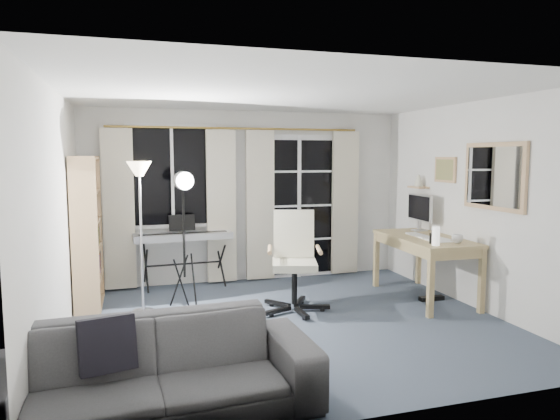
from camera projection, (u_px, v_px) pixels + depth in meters
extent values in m
cube|color=#3D4759|center=(290.00, 324.00, 5.31)|extent=(4.50, 4.00, 0.02)
cube|color=white|center=(172.00, 176.00, 6.74)|extent=(1.20, 0.06, 1.40)
cube|color=black|center=(172.00, 176.00, 6.71)|extent=(1.10, 0.02, 1.30)
cube|color=white|center=(172.00, 176.00, 6.70)|extent=(0.04, 0.03, 1.30)
cube|color=white|center=(298.00, 207.00, 7.30)|extent=(1.32, 0.06, 2.11)
cube|color=black|center=(279.00, 208.00, 7.18)|extent=(0.55, 0.02, 1.95)
cube|color=black|center=(318.00, 207.00, 7.35)|extent=(0.55, 0.02, 1.95)
cube|color=white|center=(299.00, 208.00, 7.26)|extent=(0.05, 0.04, 2.05)
cube|color=white|center=(299.00, 240.00, 7.31)|extent=(1.15, 0.03, 0.03)
cube|color=white|center=(299.00, 206.00, 7.26)|extent=(1.15, 0.03, 0.03)
cube|color=white|center=(299.00, 171.00, 7.20)|extent=(1.15, 0.03, 0.03)
cylinder|color=gold|center=(238.00, 128.00, 6.85)|extent=(3.50, 0.03, 0.03)
cube|color=beige|center=(119.00, 209.00, 6.49)|extent=(0.40, 0.07, 2.10)
cube|color=beige|center=(221.00, 206.00, 6.87)|extent=(0.40, 0.07, 2.10)
cube|color=beige|center=(260.00, 205.00, 7.03)|extent=(0.40, 0.07, 2.10)
cube|color=beige|center=(345.00, 203.00, 7.39)|extent=(0.40, 0.07, 2.10)
cube|color=tan|center=(84.00, 238.00, 5.44)|extent=(0.28, 0.03, 1.77)
cube|color=tan|center=(90.00, 228.00, 6.20)|extent=(0.28, 0.03, 1.77)
cube|color=tan|center=(76.00, 233.00, 5.78)|extent=(0.03, 0.80, 1.77)
cube|color=tan|center=(90.00, 304.00, 5.91)|extent=(0.29, 0.80, 0.02)
cube|color=tan|center=(89.00, 277.00, 5.88)|extent=(0.29, 0.80, 0.02)
cube|color=tan|center=(88.00, 249.00, 5.84)|extent=(0.29, 0.80, 0.02)
cube|color=tan|center=(87.00, 220.00, 5.80)|extent=(0.29, 0.80, 0.02)
cube|color=tan|center=(86.00, 191.00, 5.77)|extent=(0.29, 0.80, 0.02)
cube|color=tan|center=(84.00, 158.00, 5.73)|extent=(0.29, 0.80, 0.02)
cube|color=#B4B3A9|center=(88.00, 272.00, 5.56)|extent=(0.20, 0.05, 0.23)
cube|color=#B08949|center=(89.00, 273.00, 5.64)|extent=(0.20, 0.04, 0.18)
cube|color=#2F2F2F|center=(89.00, 270.00, 5.71)|extent=(0.20, 0.03, 0.20)
cube|color=#B08949|center=(90.00, 267.00, 5.77)|extent=(0.20, 0.03, 0.26)
cube|color=#B4B3A9|center=(90.00, 268.00, 5.84)|extent=(0.20, 0.05, 0.21)
cube|color=brown|center=(91.00, 266.00, 5.92)|extent=(0.20, 0.03, 0.21)
cube|color=#4036A4|center=(91.00, 265.00, 5.98)|extent=(0.20, 0.04, 0.22)
cube|color=#B08949|center=(92.00, 264.00, 6.06)|extent=(0.20, 0.03, 0.20)
cube|color=brown|center=(92.00, 262.00, 6.12)|extent=(0.20, 0.05, 0.21)
cube|color=#2F2F2F|center=(92.00, 260.00, 6.19)|extent=(0.20, 0.03, 0.23)
cube|color=#4036A4|center=(87.00, 242.00, 5.52)|extent=(0.20, 0.03, 0.24)
cube|color=#2F2F2F|center=(87.00, 241.00, 5.58)|extent=(0.20, 0.05, 0.24)
cube|color=#2F2F2F|center=(88.00, 241.00, 5.67)|extent=(0.20, 0.03, 0.20)
cube|color=#4036A4|center=(89.00, 241.00, 5.73)|extent=(0.20, 0.03, 0.19)
cube|color=#4036A4|center=(89.00, 240.00, 5.79)|extent=(0.20, 0.03, 0.21)
cube|color=#2F2F2F|center=(89.00, 237.00, 5.85)|extent=(0.20, 0.03, 0.24)
cube|color=#2F2F2F|center=(90.00, 238.00, 5.92)|extent=(0.20, 0.04, 0.19)
cube|color=#BFC249|center=(90.00, 237.00, 5.99)|extent=(0.20, 0.04, 0.21)
cube|color=#B08949|center=(91.00, 235.00, 6.06)|extent=(0.20, 0.03, 0.22)
cube|color=#2F2F2F|center=(91.00, 235.00, 6.11)|extent=(0.20, 0.03, 0.21)
cube|color=brown|center=(86.00, 211.00, 5.48)|extent=(0.20, 0.03, 0.25)
cube|color=#2F2F2F|center=(86.00, 213.00, 5.55)|extent=(0.20, 0.03, 0.19)
cube|color=#B4B3A9|center=(87.00, 210.00, 5.60)|extent=(0.20, 0.03, 0.27)
cube|color=#B4B3A9|center=(87.00, 210.00, 5.67)|extent=(0.20, 0.03, 0.24)
cube|color=#B08949|center=(88.00, 211.00, 5.73)|extent=(0.20, 0.03, 0.20)
cube|color=#4036A4|center=(88.00, 211.00, 5.79)|extent=(0.20, 0.04, 0.20)
cylinder|color=#B2B2B7|center=(143.00, 312.00, 5.65)|extent=(0.33, 0.33, 0.03)
cylinder|color=#B2B2B7|center=(141.00, 242.00, 5.56)|extent=(0.04, 0.04, 1.59)
cone|color=#FFE5B2|center=(139.00, 169.00, 5.48)|extent=(0.35, 0.35, 0.16)
cylinder|color=black|center=(146.00, 267.00, 6.47)|extent=(0.06, 0.62, 0.56)
cylinder|color=black|center=(146.00, 267.00, 6.47)|extent=(0.06, 0.62, 0.56)
cylinder|color=black|center=(220.00, 261.00, 6.79)|extent=(0.06, 0.62, 0.56)
cylinder|color=black|center=(220.00, 261.00, 6.79)|extent=(0.06, 0.62, 0.56)
cylinder|color=black|center=(184.00, 264.00, 6.63)|extent=(0.98, 0.07, 0.02)
cube|color=silver|center=(183.00, 236.00, 6.59)|extent=(1.29, 0.39, 0.09)
cube|color=white|center=(184.00, 234.00, 6.51)|extent=(1.19, 0.20, 0.01)
cube|color=black|center=(184.00, 233.00, 6.54)|extent=(1.14, 0.14, 0.01)
cube|color=black|center=(182.00, 223.00, 6.66)|extent=(0.35, 0.09, 0.21)
cylinder|color=black|center=(194.00, 282.00, 5.86)|extent=(0.05, 0.25, 0.65)
cylinder|color=black|center=(179.00, 282.00, 5.88)|extent=(0.23, 0.12, 0.66)
cylinder|color=black|center=(182.00, 285.00, 5.71)|extent=(0.21, 0.16, 0.66)
cylinder|color=black|center=(184.00, 229.00, 5.75)|extent=(0.03, 0.03, 1.13)
cylinder|color=silver|center=(184.00, 181.00, 5.65)|extent=(0.23, 0.14, 0.22)
cylinder|color=white|center=(185.00, 181.00, 5.58)|extent=(0.19, 0.04, 0.19)
cube|color=black|center=(315.00, 307.00, 5.72)|extent=(0.35, 0.15, 0.04)
cylinder|color=black|center=(322.00, 309.00, 5.72)|extent=(0.07, 0.07, 0.05)
cube|color=black|center=(300.00, 301.00, 5.94)|extent=(0.24, 0.32, 0.04)
cylinder|color=black|center=(301.00, 301.00, 6.03)|extent=(0.07, 0.07, 0.05)
cube|color=black|center=(277.00, 303.00, 5.85)|extent=(0.26, 0.30, 0.04)
cylinder|color=black|center=(272.00, 304.00, 5.91)|extent=(0.07, 0.07, 0.05)
cube|color=black|center=(278.00, 311.00, 5.58)|extent=(0.34, 0.17, 0.04)
cylinder|color=black|center=(271.00, 314.00, 5.53)|extent=(0.07, 0.07, 0.05)
cube|color=black|center=(302.00, 313.00, 5.49)|extent=(0.07, 0.35, 0.04)
cylinder|color=black|center=(305.00, 317.00, 5.42)|extent=(0.07, 0.07, 0.05)
cylinder|color=black|center=(294.00, 285.00, 5.69)|extent=(0.08, 0.08, 0.43)
cube|color=beige|center=(294.00, 265.00, 5.66)|extent=(0.61, 0.61, 0.09)
cube|color=beige|center=(294.00, 234.00, 5.87)|extent=(0.49, 0.26, 0.57)
cube|color=black|center=(294.00, 231.00, 5.91)|extent=(0.47, 0.23, 0.52)
cylinder|color=tan|center=(270.00, 250.00, 5.66)|extent=(0.16, 0.43, 0.05)
cylinder|color=tan|center=(319.00, 250.00, 5.67)|extent=(0.16, 0.43, 0.05)
cube|color=#A38954|center=(425.00, 238.00, 6.15)|extent=(0.78, 1.48, 0.04)
cube|color=#A38954|center=(425.00, 244.00, 6.16)|extent=(0.74, 1.44, 0.10)
cube|color=#A38954|center=(431.00, 285.00, 5.45)|extent=(0.06, 0.06, 0.74)
cube|color=#A38954|center=(482.00, 281.00, 5.61)|extent=(0.06, 0.06, 0.74)
cube|color=#A38954|center=(376.00, 260.00, 6.78)|extent=(0.06, 0.06, 0.74)
cube|color=#A38954|center=(419.00, 257.00, 6.93)|extent=(0.06, 0.06, 0.74)
cube|color=silver|center=(419.00, 230.00, 6.63)|extent=(0.19, 0.13, 0.02)
cube|color=silver|center=(420.00, 220.00, 6.62)|extent=(0.04, 0.03, 0.23)
cube|color=silver|center=(420.00, 208.00, 6.60)|extent=(0.06, 0.56, 0.35)
cube|color=black|center=(419.00, 208.00, 6.60)|extent=(0.03, 0.52, 0.31)
cube|color=white|center=(419.00, 235.00, 6.19)|extent=(0.16, 0.44, 0.02)
cube|color=white|center=(429.00, 240.00, 5.88)|extent=(0.07, 0.11, 0.02)
cube|color=white|center=(436.00, 238.00, 6.02)|extent=(0.26, 0.33, 0.01)
cube|color=white|center=(443.00, 241.00, 5.81)|extent=(0.24, 0.18, 0.00)
cube|color=black|center=(432.00, 238.00, 5.65)|extent=(0.05, 0.04, 0.12)
cylinder|color=white|center=(436.00, 236.00, 5.54)|extent=(0.09, 0.09, 0.21)
cube|color=black|center=(432.00, 298.00, 6.15)|extent=(0.32, 0.09, 0.05)
imported|color=silver|center=(457.00, 238.00, 5.69)|extent=(0.13, 0.11, 0.13)
cube|color=tan|center=(494.00, 176.00, 5.44)|extent=(0.04, 0.94, 0.74)
cube|color=white|center=(493.00, 176.00, 5.43)|extent=(0.01, 0.84, 0.64)
cube|color=tan|center=(445.00, 170.00, 6.29)|extent=(0.03, 0.42, 0.32)
cube|color=#599A4D|center=(444.00, 170.00, 6.28)|extent=(0.00, 0.36, 0.26)
cube|color=tan|center=(418.00, 187.00, 6.77)|extent=(0.16, 0.30, 0.02)
cone|color=beige|center=(418.00, 181.00, 6.76)|extent=(0.12, 0.12, 0.15)
imported|color=#313133|center=(157.00, 355.00, 3.38)|extent=(2.21, 0.74, 0.85)
cube|color=black|center=(107.00, 344.00, 3.37)|extent=(0.40, 0.27, 0.39)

